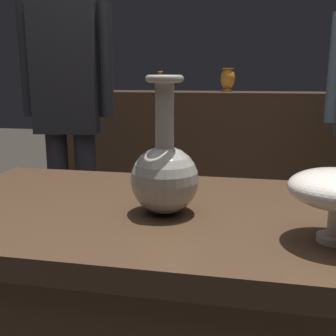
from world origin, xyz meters
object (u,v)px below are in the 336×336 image
(vase_centerpiece, at_px, (165,173))
(visitor_near_left, at_px, (68,101))
(shelf_vase_center, at_px, (228,79))
(shelf_vase_far_left, at_px, (92,80))
(shelf_vase_left, at_px, (160,85))

(vase_centerpiece, distance_m, visitor_near_left, 1.31)
(shelf_vase_center, bearing_deg, visitor_near_left, -121.30)
(vase_centerpiece, distance_m, shelf_vase_far_left, 2.43)
(shelf_vase_left, distance_m, shelf_vase_far_left, 0.53)
(vase_centerpiece, height_order, shelf_vase_far_left, shelf_vase_far_left)
(shelf_vase_far_left, height_order, visitor_near_left, visitor_near_left)
(vase_centerpiece, xyz_separation_m, shelf_vase_far_left, (-1.03, 2.19, 0.19))
(shelf_vase_far_left, relative_size, visitor_near_left, 0.11)
(shelf_vase_far_left, bearing_deg, shelf_vase_center, 5.83)
(shelf_vase_left, xyz_separation_m, visitor_near_left, (-0.22, -1.20, -0.06))
(shelf_vase_left, height_order, visitor_near_left, visitor_near_left)
(shelf_vase_center, relative_size, shelf_vase_far_left, 0.97)
(vase_centerpiece, xyz_separation_m, shelf_vase_center, (0.01, 2.30, 0.19))
(shelf_vase_left, bearing_deg, visitor_near_left, -100.17)
(visitor_near_left, bearing_deg, shelf_vase_far_left, -82.17)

